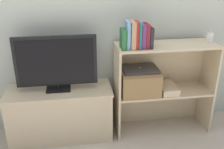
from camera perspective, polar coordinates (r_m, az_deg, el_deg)
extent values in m
plane|color=#BCB2A3|center=(2.61, 0.57, -14.40)|extent=(16.00, 16.00, 0.00)
cube|color=#B2BCB2|center=(2.50, -0.81, 14.11)|extent=(10.00, 0.05, 2.40)
cube|color=#CCB793|center=(2.61, -11.08, -8.46)|extent=(0.96, 0.37, 0.49)
cube|color=#CCB793|center=(2.49, -11.52, -3.47)|extent=(0.98, 0.39, 0.02)
cube|color=black|center=(2.48, -11.55, -3.11)|extent=(0.22, 0.14, 0.01)
cylinder|color=black|center=(2.47, -11.60, -2.54)|extent=(0.04, 0.04, 0.04)
cube|color=black|center=(2.37, -12.08, 2.87)|extent=(0.72, 0.04, 0.46)
cube|color=black|center=(2.35, -12.10, 2.71)|extent=(0.67, 0.00, 0.40)
cube|color=#CCB793|center=(2.63, 1.03, -8.31)|extent=(0.02, 0.34, 0.44)
cube|color=#CCB793|center=(2.91, 19.37, -6.44)|extent=(0.02, 0.34, 0.44)
cube|color=#CCB793|center=(2.87, 9.69, -5.84)|extent=(0.90, 0.02, 0.44)
cube|color=#CCB793|center=(2.64, 11.02, -3.52)|extent=(0.90, 0.34, 0.02)
cube|color=#CCB793|center=(2.43, 1.11, 0.83)|extent=(0.02, 0.34, 0.47)
cube|color=#CCB793|center=(2.73, 20.62, 1.87)|extent=(0.02, 0.34, 0.47)
cube|color=#CCB793|center=(2.68, 10.33, 2.65)|extent=(0.90, 0.02, 0.47)
cube|color=#CCB793|center=(2.47, 11.84, 6.24)|extent=(0.90, 0.34, 0.02)
cube|color=#286638|center=(2.27, 2.41, 7.79)|extent=(0.04, 0.14, 0.17)
cube|color=#709ECC|center=(2.27, 3.40, 8.59)|extent=(0.03, 0.13, 0.24)
cube|color=tan|center=(2.28, 4.40, 8.59)|extent=(0.04, 0.16, 0.24)
cube|color=#B22328|center=(2.28, 5.25, 8.60)|extent=(0.03, 0.14, 0.24)
cube|color=#1E7075|center=(2.29, 5.85, 8.57)|extent=(0.02, 0.15, 0.23)
cube|color=#6B2D66|center=(2.30, 6.64, 8.32)|extent=(0.03, 0.14, 0.21)
cube|color=maroon|center=(2.31, 7.49, 8.38)|extent=(0.03, 0.14, 0.21)
cube|color=#232328|center=(2.32, 8.28, 8.03)|extent=(0.03, 0.14, 0.18)
cube|color=white|center=(2.62, 20.50, 7.49)|extent=(0.05, 0.04, 0.09)
cylinder|color=silver|center=(2.61, 20.68, 8.74)|extent=(0.01, 0.01, 0.03)
cube|color=#937047|center=(2.50, 5.93, -1.49)|extent=(0.36, 0.30, 0.24)
cube|color=brown|center=(2.46, 6.03, 0.76)|extent=(0.37, 0.31, 0.02)
cube|color=#2D2D33|center=(2.45, 6.06, 1.24)|extent=(0.33, 0.25, 0.02)
cylinder|color=#99999E|center=(2.45, 6.07, 1.49)|extent=(0.02, 0.02, 0.00)
cube|color=beige|center=(2.61, 11.94, -2.88)|extent=(0.16, 0.27, 0.06)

